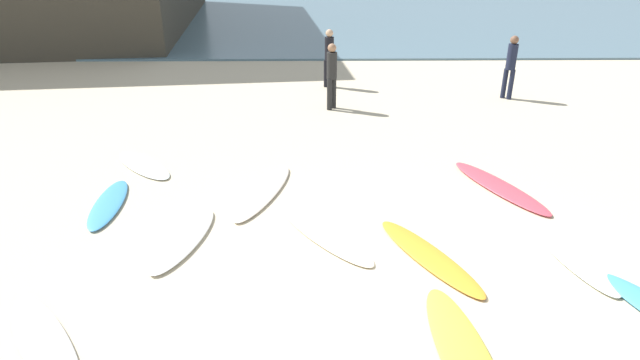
% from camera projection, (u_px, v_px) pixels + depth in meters
% --- Properties ---
extents(ground_plane, '(120.00, 120.00, 0.00)m').
position_uv_depth(ground_plane, '(401.00, 296.00, 7.02)').
color(ground_plane, beige).
extents(ocean_water, '(120.00, 40.00, 0.08)m').
position_uv_depth(ocean_water, '(328.00, 0.00, 38.15)').
color(ocean_water, slate).
rests_on(ocean_water, ground_plane).
extents(surfboard_0, '(1.00, 2.10, 0.08)m').
position_uv_depth(surfboard_0, '(183.00, 239.00, 8.25)').
color(surfboard_0, white).
rests_on(surfboard_0, ground_plane).
extents(surfboard_1, '(1.23, 2.50, 0.08)m').
position_uv_depth(surfboard_1, '(263.00, 192.00, 9.77)').
color(surfboard_1, silver).
rests_on(surfboard_1, ground_plane).
extents(surfboard_2, '(0.66, 1.99, 0.08)m').
position_uv_depth(surfboard_2, '(109.00, 204.00, 9.33)').
color(surfboard_2, '#469BDB').
rests_on(surfboard_2, ground_plane).
extents(surfboard_3, '(1.51, 2.57, 0.08)m').
position_uv_depth(surfboard_3, '(499.00, 187.00, 9.96)').
color(surfboard_3, '#E34756').
rests_on(surfboard_3, ground_plane).
extents(surfboard_4, '(0.76, 2.55, 0.08)m').
position_uv_depth(surfboard_4, '(465.00, 356.00, 5.96)').
color(surfboard_4, yellow).
rests_on(surfboard_4, ground_plane).
extents(surfboard_5, '(1.75, 1.84, 0.06)m').
position_uv_depth(surfboard_5, '(144.00, 165.00, 10.91)').
color(surfboard_5, white).
rests_on(surfboard_5, ground_plane).
extents(surfboard_6, '(1.51, 2.32, 0.08)m').
position_uv_depth(surfboard_6, '(429.00, 256.00, 7.82)').
color(surfboard_6, orange).
rests_on(surfboard_6, ground_plane).
extents(surfboard_7, '(1.84, 2.12, 0.08)m').
position_uv_depth(surfboard_7, '(45.00, 344.00, 6.13)').
color(surfboard_7, silver).
rests_on(surfboard_7, ground_plane).
extents(surfboard_8, '(0.88, 2.28, 0.08)m').
position_uv_depth(surfboard_8, '(569.00, 253.00, 7.90)').
color(surfboard_8, white).
rests_on(surfboard_8, ground_plane).
extents(surfboard_9, '(1.76, 2.13, 0.06)m').
position_uv_depth(surfboard_9, '(326.00, 235.00, 8.37)').
color(surfboard_9, '#F7E4BC').
rests_on(surfboard_9, ground_plane).
extents(beachgoer_near, '(0.39, 0.39, 1.80)m').
position_uv_depth(beachgoer_near, '(332.00, 73.00, 14.12)').
color(beachgoer_near, black).
rests_on(beachgoer_near, ground_plane).
extents(beachgoer_mid, '(0.34, 0.30, 1.80)m').
position_uv_depth(beachgoer_mid, '(329.00, 55.00, 16.22)').
color(beachgoer_mid, black).
rests_on(beachgoer_mid, ground_plane).
extents(beachgoer_far, '(0.40, 0.40, 1.83)m').
position_uv_depth(beachgoer_far, '(511.00, 64.00, 15.03)').
color(beachgoer_far, '#191E33').
rests_on(beachgoer_far, ground_plane).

